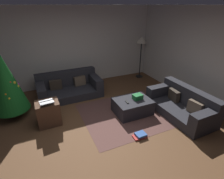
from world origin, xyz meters
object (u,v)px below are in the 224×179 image
at_px(tv_remote, 127,102).
at_px(laptop, 47,101).
at_px(couch_right, 183,105).
at_px(side_table, 49,113).
at_px(couch_left, 69,87).
at_px(ottoman, 132,106).
at_px(book_stack, 140,135).
at_px(corner_lamp, 142,43).
at_px(gift_box, 138,97).
at_px(christmas_tree, 5,81).

height_order(tv_remote, laptop, laptop).
relative_size(couch_right, side_table, 3.06).
distance_m(couch_left, couch_right, 3.35).
distance_m(ottoman, book_stack, 0.99).
height_order(couch_left, couch_right, couch_left).
height_order(couch_right, corner_lamp, corner_lamp).
distance_m(tv_remote, corner_lamp, 2.98).
bearing_deg(couch_right, ottoman, 61.55).
bearing_deg(gift_box, christmas_tree, 160.37).
xyz_separation_m(couch_right, tv_remote, (-1.34, 0.54, 0.12)).
relative_size(side_table, corner_lamp, 0.37).
bearing_deg(corner_lamp, tv_remote, -128.85).
distance_m(gift_box, book_stack, 1.10).
bearing_deg(tv_remote, couch_right, -16.88).
bearing_deg(corner_lamp, laptop, -153.43).
distance_m(couch_left, book_stack, 2.82).
bearing_deg(christmas_tree, corner_lamp, 13.91).
xyz_separation_m(couch_right, gift_box, (-1.01, 0.58, 0.17)).
height_order(gift_box, book_stack, gift_box).
relative_size(gift_box, side_table, 0.41).
relative_size(ottoman, christmas_tree, 0.49).
bearing_deg(book_stack, corner_lamp, 58.22).
bearing_deg(christmas_tree, gift_box, -19.63).
relative_size(couch_left, laptop, 4.49).
distance_m(ottoman, christmas_tree, 3.14).
distance_m(christmas_tree, laptop, 1.14).
relative_size(couch_left, side_table, 3.25).
bearing_deg(book_stack, ottoman, 70.27).
height_order(ottoman, laptop, laptop).
height_order(tv_remote, side_table, side_table).
bearing_deg(corner_lamp, ottoman, -126.19).
xyz_separation_m(gift_box, side_table, (-2.19, 0.41, -0.15)).
xyz_separation_m(ottoman, christmas_tree, (-2.85, 1.05, 0.82)).
xyz_separation_m(couch_right, christmas_tree, (-3.99, 1.64, 0.74)).
height_order(book_stack, corner_lamp, corner_lamp).
height_order(laptop, book_stack, laptop).
bearing_deg(couch_right, side_table, 71.62).
bearing_deg(couch_left, book_stack, 109.44).
xyz_separation_m(gift_box, tv_remote, (-0.34, -0.04, -0.05)).
distance_m(ottoman, laptop, 2.12).
xyz_separation_m(ottoman, book_stack, (-0.33, -0.92, -0.15)).
height_order(christmas_tree, side_table, christmas_tree).
xyz_separation_m(couch_left, couch_right, (2.44, -2.30, 0.00)).
height_order(ottoman, gift_box, gift_box).
distance_m(gift_box, tv_remote, 0.34).
bearing_deg(couch_right, laptop, 72.61).
height_order(couch_right, laptop, laptop).
bearing_deg(book_stack, christmas_tree, 141.82).
bearing_deg(tv_remote, ottoman, 19.55).
bearing_deg(christmas_tree, book_stack, -38.18).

